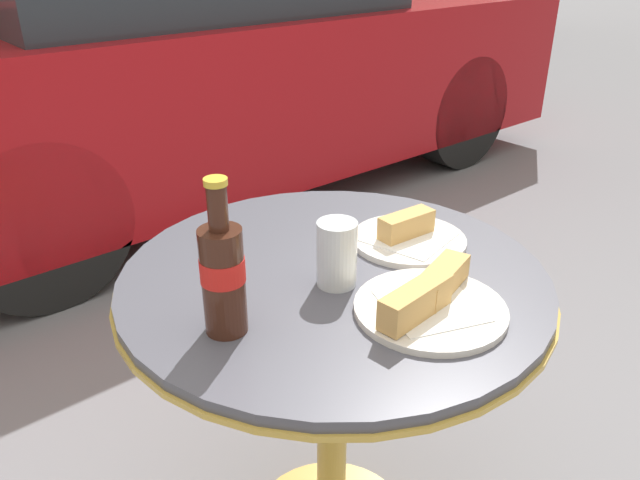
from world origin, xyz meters
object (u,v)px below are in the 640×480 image
at_px(bistro_table, 333,331).
at_px(lunch_plate_far, 429,301).
at_px(cola_bottle_left, 223,274).
at_px(lunch_plate_near, 408,236).
at_px(parked_car, 201,56).
at_px(drinking_glass, 337,256).

bearing_deg(bistro_table, lunch_plate_far, -81.02).
bearing_deg(cola_bottle_left, lunch_plate_near, 3.11).
xyz_separation_m(cola_bottle_left, parked_car, (1.27, 2.25, -0.13)).
distance_m(bistro_table, cola_bottle_left, 0.35).
bearing_deg(bistro_table, lunch_plate_near, -2.09).
height_order(lunch_plate_far, parked_car, parked_car).
relative_size(lunch_plate_near, parked_car, 0.06).
height_order(lunch_plate_near, lunch_plate_far, lunch_plate_far).
xyz_separation_m(cola_bottle_left, lunch_plate_far, (0.28, -0.17, -0.08)).
height_order(drinking_glass, lunch_plate_near, drinking_glass).
height_order(drinking_glass, parked_car, parked_car).
distance_m(drinking_glass, parked_car, 2.48).
bearing_deg(drinking_glass, lunch_plate_far, -71.07).
xyz_separation_m(bistro_table, lunch_plate_far, (0.03, -0.20, 0.15)).
bearing_deg(drinking_glass, lunch_plate_near, 7.49).
height_order(cola_bottle_left, lunch_plate_near, cola_bottle_left).
relative_size(drinking_glass, lunch_plate_near, 0.52).
height_order(bistro_table, cola_bottle_left, cola_bottle_left).
bearing_deg(cola_bottle_left, bistro_table, 7.07).
relative_size(bistro_table, lunch_plate_near, 3.49).
distance_m(bistro_table, lunch_plate_far, 0.26).
relative_size(bistro_table, parked_car, 0.21).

